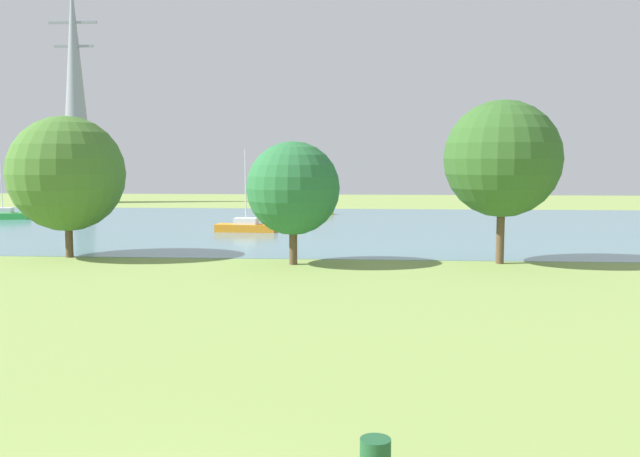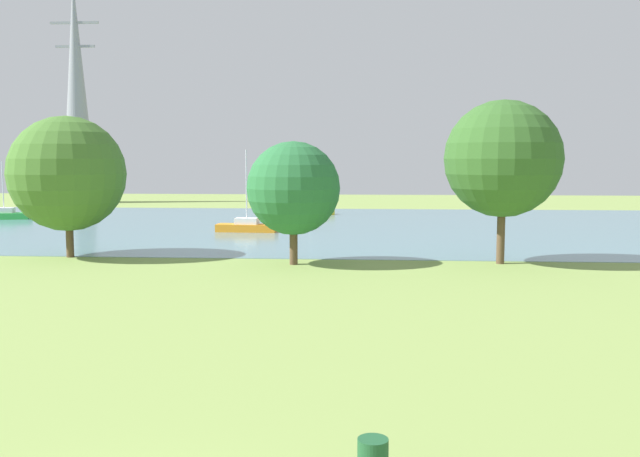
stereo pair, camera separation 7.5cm
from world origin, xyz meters
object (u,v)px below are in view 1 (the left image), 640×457
tree_west_near (67,174)px  electricity_pylon (75,91)px  sailboat_orange (246,226)px  sailboat_green (3,215)px  tree_west_far (293,188)px  sailboat_yellow (309,211)px  tree_east_near (502,159)px

tree_west_near → electricity_pylon: size_ratio=0.28×
sailboat_orange → sailboat_green: (-25.26, 9.57, -0.01)m
tree_west_far → electricity_pylon: bearing=123.7°
sailboat_yellow → tree_west_far: (2.00, -33.24, 3.72)m
electricity_pylon → sailboat_green: bearing=-82.3°
tree_west_far → sailboat_orange: bearing=108.7°
sailboat_orange → electricity_pylon: size_ratio=0.22×
tree_west_near → electricity_pylon: (-20.77, 49.49, 9.67)m
sailboat_orange → tree_east_near: 23.46m
sailboat_yellow → tree_west_far: 33.51m
sailboat_green → electricity_pylon: size_ratio=0.19×
sailboat_green → sailboat_yellow: sailboat_yellow is taller
tree_west_near → tree_east_near: (24.86, -0.68, 0.86)m
sailboat_yellow → tree_east_near: size_ratio=0.69×
tree_west_near → tree_west_far: (13.47, -1.84, -0.73)m
sailboat_green → tree_west_far: (30.84, -26.03, 3.73)m
sailboat_orange → tree_west_near: 17.20m
tree_west_near → sailboat_green: bearing=125.7°
sailboat_yellow → tree_west_near: bearing=-110.1°
tree_west_far → tree_east_near: 11.55m
sailboat_orange → tree_west_far: tree_west_far is taller
tree_west_far → tree_east_near: size_ratio=0.75×
sailboat_yellow → tree_east_near: 35.17m
electricity_pylon → tree_west_near: bearing=-67.2°
sailboat_yellow → tree_west_far: size_ratio=0.91×
tree_east_near → electricity_pylon: (-45.63, 50.17, 8.81)m
sailboat_green → tree_west_far: size_ratio=0.82×
sailboat_green → electricity_pylon: bearing=97.7°
sailboat_yellow → electricity_pylon: 39.58m
tree_west_far → tree_east_near: tree_east_near is taller
sailboat_orange → sailboat_green: sailboat_orange is taller
sailboat_green → sailboat_orange: bearing=-20.8°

